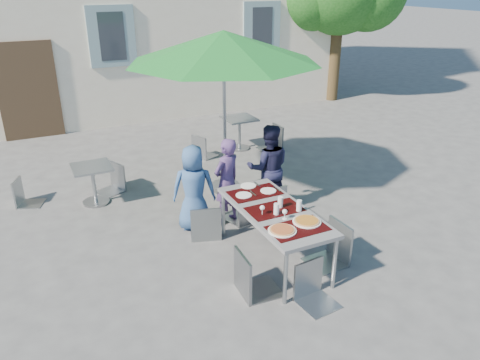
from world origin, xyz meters
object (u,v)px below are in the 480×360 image
chair_5 (315,261)px  chair_3 (252,248)px  chair_0 (205,202)px  bg_chair_l_0 (21,177)px  chair_2 (271,182)px  bg_chair_l_1 (202,133)px  chair_4 (335,220)px  patio_umbrella (224,47)px  cafe_table_1 (239,128)px  pizza_near_left (282,230)px  dining_table (274,213)px  chair_1 (245,186)px  child_1 (227,181)px  bg_chair_r_0 (111,162)px  pizza_near_right (307,221)px  cafe_table_0 (93,180)px  child_2 (268,168)px  bg_chair_r_1 (274,123)px  child_0 (194,188)px

chair_5 → chair_3: bearing=143.6°
chair_0 → bg_chair_l_0: 3.26m
chair_2 → bg_chair_l_1: 2.96m
chair_2 → chair_5: chair_2 is taller
chair_4 → patio_umbrella: bearing=97.2°
cafe_table_1 → pizza_near_left: bearing=-110.0°
chair_3 → bg_chair_l_1: bearing=75.5°
dining_table → bg_chair_l_0: bearing=131.8°
chair_1 → child_1: bearing=155.0°
child_1 → chair_0: child_1 is taller
chair_0 → bg_chair_r_0: size_ratio=1.06×
pizza_near_right → chair_5: bearing=-111.5°
bg_chair_l_0 → cafe_table_0: bearing=-23.1°
bg_chair_r_0 → patio_umbrella: bearing=-25.4°
chair_0 → bg_chair_l_1: chair_0 is taller
pizza_near_right → chair_2: 1.58m
pizza_near_right → patio_umbrella: bearing=86.7°
child_1 → bg_chair_r_0: size_ratio=1.46×
pizza_near_right → bg_chair_l_1: bg_chair_l_1 is taller
child_1 → bg_chair_l_0: size_ratio=1.58×
pizza_near_left → bg_chair_r_0: bearing=108.6°
bg_chair_r_0 → child_2: bearing=-40.6°
chair_3 → bg_chair_r_1: size_ratio=1.06×
child_1 → chair_4: size_ratio=1.28×
patio_umbrella → pizza_near_left: bearing=-100.8°
bg_chair_l_0 → cafe_table_1: bg_chair_l_0 is taller
bg_chair_l_1 → pizza_near_left: bearing=-99.7°
pizza_near_right → cafe_table_0: bearing=121.7°
cafe_table_0 → bg_chair_l_1: size_ratio=0.72×
child_2 → chair_0: size_ratio=1.45×
dining_table → chair_5: chair_5 is taller
dining_table → child_2: child_2 is taller
child_2 → bg_chair_r_0: (-2.11, 1.81, -0.17)m
chair_4 → bg_chair_l_1: (-0.11, 4.39, -0.08)m
patio_umbrella → bg_chair_l_0: (-3.24, 0.92, -1.97)m
child_0 → chair_2: child_0 is taller
child_0 → chair_5: 2.31m
chair_4 → bg_chair_r_1: (1.50, 4.21, -0.04)m
bg_chair_r_1 → chair_5: bearing=-114.6°
chair_3 → patio_umbrella: bearing=71.6°
chair_3 → child_1: bearing=74.6°
chair_2 → pizza_near_right: bearing=-103.3°
patio_umbrella → cafe_table_0: (-2.17, 0.47, -2.04)m
chair_1 → bg_chair_l_1: size_ratio=1.10×
chair_0 → chair_3: size_ratio=0.93×
pizza_near_left → chair_0: size_ratio=0.35×
patio_umbrella → bg_chair_l_1: bearing=82.1°
child_1 → child_0: bearing=-24.8°
chair_3 → child_0: bearing=91.0°
cafe_table_0 → child_0: bearing=-51.7°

